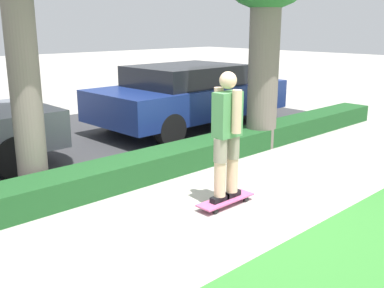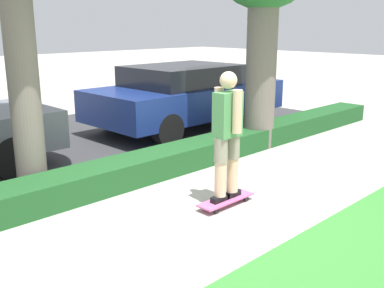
{
  "view_description": "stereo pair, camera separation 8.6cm",
  "coord_description": "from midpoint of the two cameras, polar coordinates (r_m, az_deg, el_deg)",
  "views": [
    {
      "loc": [
        -3.7,
        -3.42,
        2.18
      ],
      "look_at": [
        0.06,
        0.6,
        0.71
      ],
      "focal_mm": 42.0,
      "sensor_mm": 36.0,
      "label": 1
    },
    {
      "loc": [
        -3.77,
        -3.36,
        2.18
      ],
      "look_at": [
        0.06,
        0.6,
        0.71
      ],
      "focal_mm": 42.0,
      "sensor_mm": 36.0,
      "label": 2
    }
  ],
  "objects": [
    {
      "name": "ground_plane",
      "position": [
        5.49,
        4.29,
        -8.5
      ],
      "size": [
        60.0,
        60.0,
        0.0
      ],
      "primitive_type": "plane",
      "color": "#ADA89E"
    },
    {
      "name": "street_asphalt",
      "position": [
        8.73,
        -16.41,
        -0.14
      ],
      "size": [
        12.72,
        5.0,
        0.01
      ],
      "color": "#38383A",
      "rests_on": "ground_plane"
    },
    {
      "name": "hedge_row",
      "position": [
        6.54,
        -6.04,
        -2.97
      ],
      "size": [
        12.72,
        0.6,
        0.36
      ],
      "color": "#1E5123",
      "rests_on": "ground_plane"
    },
    {
      "name": "skateboard",
      "position": [
        5.63,
        4.73,
        -7.12
      ],
      "size": [
        0.82,
        0.24,
        0.09
      ],
      "color": "#DB5B93",
      "rests_on": "ground_plane"
    },
    {
      "name": "skater_person",
      "position": [
        5.37,
        4.92,
        1.34
      ],
      "size": [
        0.48,
        0.4,
        1.57
      ],
      "color": "black",
      "rests_on": "skateboard"
    },
    {
      "name": "parked_car_middle",
      "position": [
        9.72,
        -0.07,
        6.29
      ],
      "size": [
        4.4,
        2.03,
        1.36
      ],
      "rotation": [
        0.0,
        0.0,
        0.02
      ],
      "color": "navy",
      "rests_on": "ground_plane"
    }
  ]
}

